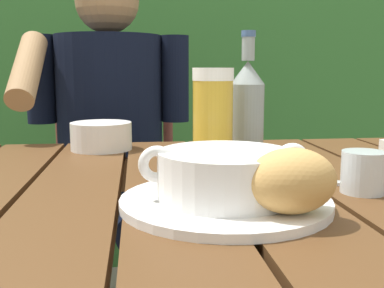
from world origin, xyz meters
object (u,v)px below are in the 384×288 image
object	(u,v)px
water_glass_small	(363,172)
diner_bowl	(101,136)
person_eating	(109,138)
table_knife	(295,181)
bread_roll	(292,181)
serving_plate	(225,202)
beer_bottle	(247,110)
chair_near_diner	(115,201)
beer_glass	(213,120)
soup_bowl	(225,173)

from	to	relation	value
water_glass_small	diner_bowl	bearing A→B (deg)	134.10
person_eating	table_knife	world-z (taller)	person_eating
bread_roll	water_glass_small	world-z (taller)	bread_roll
person_eating	bread_roll	bearing A→B (deg)	-73.27
serving_plate	water_glass_small	distance (m)	0.22
bread_roll	beer_bottle	distance (m)	0.37
bread_roll	diner_bowl	size ratio (longest dim) A/B	0.84
chair_near_diner	beer_glass	distance (m)	0.90
water_glass_small	bread_roll	bearing A→B (deg)	-141.40
soup_bowl	beer_bottle	world-z (taller)	beer_bottle
soup_bowl	diner_bowl	size ratio (longest dim) A/B	1.68
table_knife	chair_near_diner	bearing A→B (deg)	110.30
chair_near_diner	diner_bowl	distance (m)	0.62
person_eating	beer_bottle	xyz separation A→B (m)	(0.30, -0.53, 0.13)
soup_bowl	bread_roll	xyz separation A→B (m)	(0.07, -0.08, 0.01)
person_eating	water_glass_small	bearing A→B (deg)	-61.39
serving_plate	soup_bowl	xyz separation A→B (m)	(0.00, -0.00, 0.04)
chair_near_diner	serving_plate	distance (m)	1.07
beer_glass	water_glass_small	world-z (taller)	beer_glass
serving_plate	bread_roll	distance (m)	0.11
beer_bottle	water_glass_small	xyz separation A→B (m)	(0.12, -0.24, -0.07)
soup_bowl	beer_bottle	xyz separation A→B (m)	(0.10, 0.28, 0.06)
beer_glass	table_knife	distance (m)	0.19
beer_glass	diner_bowl	xyz separation A→B (m)	(-0.22, 0.25, -0.06)
person_eating	soup_bowl	bearing A→B (deg)	-76.08
person_eating	serving_plate	world-z (taller)	person_eating
beer_bottle	table_knife	bearing A→B (deg)	-77.39
soup_bowl	beer_glass	distance (m)	0.23
water_glass_small	diner_bowl	size ratio (longest dim) A/B	0.47
water_glass_small	chair_near_diner	bearing A→B (deg)	113.32
chair_near_diner	bread_roll	bearing A→B (deg)	-76.32
beer_bottle	water_glass_small	world-z (taller)	beer_bottle
person_eating	table_knife	xyz separation A→B (m)	(0.34, -0.71, 0.03)
chair_near_diner	beer_glass	xyz separation A→B (m)	(0.22, -0.79, 0.37)
bread_roll	table_knife	size ratio (longest dim) A/B	0.76
person_eating	beer_bottle	bearing A→B (deg)	-60.69
table_knife	bread_roll	bearing A→B (deg)	-110.51
bread_roll	water_glass_small	distance (m)	0.20
soup_bowl	water_glass_small	bearing A→B (deg)	11.49
water_glass_small	table_knife	xyz separation A→B (m)	(-0.08, 0.06, -0.03)
beer_glass	beer_bottle	distance (m)	0.10
bread_roll	beer_bottle	xyz separation A→B (m)	(0.03, 0.36, 0.05)
chair_near_diner	beer_bottle	world-z (taller)	beer_bottle
beer_bottle	water_glass_small	distance (m)	0.28
bread_roll	water_glass_small	size ratio (longest dim) A/B	1.79
chair_near_diner	water_glass_small	xyz separation A→B (m)	(0.42, -0.97, 0.31)
serving_plate	soup_bowl	bearing A→B (deg)	-63.43
chair_near_diner	beer_bottle	bearing A→B (deg)	-67.94
chair_near_diner	soup_bowl	bearing A→B (deg)	-78.87
person_eating	diner_bowl	world-z (taller)	person_eating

